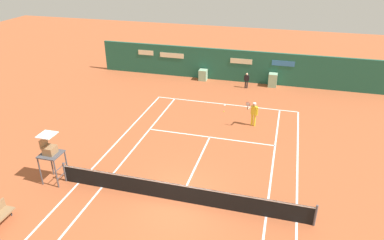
{
  "coord_description": "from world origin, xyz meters",
  "views": [
    {
      "loc": [
        4.07,
        -12.57,
        10.72
      ],
      "look_at": [
        -1.27,
        6.87,
        0.8
      ],
      "focal_mm": 33.24,
      "sensor_mm": 36.0,
      "label": 1
    }
  ],
  "objects_px": {
    "umpire_chair": "(50,152)",
    "ball_kid_left_post": "(247,79)",
    "player_on_baseline": "(254,112)",
    "tennis_ball_near_service_line": "(224,111)"
  },
  "relations": [
    {
      "from": "player_on_baseline",
      "to": "tennis_ball_near_service_line",
      "type": "distance_m",
      "value": 2.92
    },
    {
      "from": "player_on_baseline",
      "to": "ball_kid_left_post",
      "type": "height_order",
      "value": "player_on_baseline"
    },
    {
      "from": "umpire_chair",
      "to": "ball_kid_left_post",
      "type": "relative_size",
      "value": 2.04
    },
    {
      "from": "player_on_baseline",
      "to": "umpire_chair",
      "type": "bearing_deg",
      "value": 61.36
    },
    {
      "from": "umpire_chair",
      "to": "ball_kid_left_post",
      "type": "xyz_separation_m",
      "value": [
        7.57,
        15.63,
        -0.96
      ]
    },
    {
      "from": "ball_kid_left_post",
      "to": "player_on_baseline",
      "type": "bearing_deg",
      "value": 104.83
    },
    {
      "from": "umpire_chair",
      "to": "player_on_baseline",
      "type": "distance_m",
      "value": 12.55
    },
    {
      "from": "ball_kid_left_post",
      "to": "tennis_ball_near_service_line",
      "type": "bearing_deg",
      "value": 83.89
    },
    {
      "from": "player_on_baseline",
      "to": "tennis_ball_near_service_line",
      "type": "bearing_deg",
      "value": -19.23
    },
    {
      "from": "player_on_baseline",
      "to": "ball_kid_left_post",
      "type": "relative_size",
      "value": 1.42
    }
  ]
}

